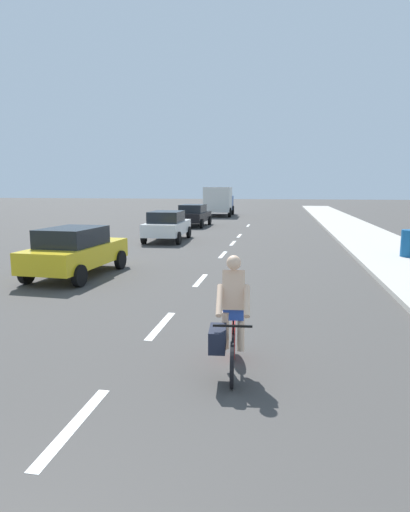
% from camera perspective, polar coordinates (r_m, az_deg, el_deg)
% --- Properties ---
extents(ground_plane, '(160.00, 160.00, 0.00)m').
position_cam_1_polar(ground_plane, '(21.52, 3.66, 1.64)').
color(ground_plane, '#423F3D').
extents(sidewalk_strip, '(3.60, 80.00, 0.14)m').
position_cam_1_polar(sidewalk_strip, '(23.83, 21.43, 1.92)').
color(sidewalk_strip, '#B2ADA3').
rests_on(sidewalk_strip, ground).
extents(lane_stripe_1, '(0.16, 1.80, 0.01)m').
position_cam_1_polar(lane_stripe_1, '(5.73, -17.06, -20.71)').
color(lane_stripe_1, white).
rests_on(lane_stripe_1, ground).
extents(lane_stripe_2, '(0.16, 1.80, 0.01)m').
position_cam_1_polar(lane_stripe_2, '(8.97, -5.88, -9.18)').
color(lane_stripe_2, white).
rests_on(lane_stripe_2, ground).
extents(lane_stripe_3, '(0.16, 1.80, 0.01)m').
position_cam_1_polar(lane_stripe_3, '(13.10, -0.61, -3.24)').
color(lane_stripe_3, white).
rests_on(lane_stripe_3, ground).
extents(lane_stripe_4, '(0.16, 1.80, 0.01)m').
position_cam_1_polar(lane_stripe_4, '(18.03, 2.39, 0.19)').
color(lane_stripe_4, white).
rests_on(lane_stripe_4, ground).
extents(lane_stripe_5, '(0.16, 1.80, 0.01)m').
position_cam_1_polar(lane_stripe_5, '(21.74, 3.73, 1.72)').
color(lane_stripe_5, white).
rests_on(lane_stripe_5, ground).
extents(lane_stripe_6, '(0.16, 1.80, 0.01)m').
position_cam_1_polar(lane_stripe_6, '(25.08, 4.60, 2.71)').
color(lane_stripe_6, white).
rests_on(lane_stripe_6, ground).
extents(lane_stripe_7, '(0.16, 1.80, 0.01)m').
position_cam_1_polar(lane_stripe_7, '(31.79, 5.78, 4.06)').
color(lane_stripe_7, white).
rests_on(lane_stripe_7, ground).
extents(cyclist, '(0.66, 1.71, 1.82)m').
position_cam_1_polar(cyclist, '(6.55, 3.34, -8.56)').
color(cyclist, black).
rests_on(cyclist, ground).
extents(parked_car_yellow, '(2.08, 4.18, 1.57)m').
position_cam_1_polar(parked_car_yellow, '(14.19, -16.85, 0.75)').
color(parked_car_yellow, gold).
rests_on(parked_car_yellow, ground).
extents(parked_car_white, '(2.06, 4.26, 1.57)m').
position_cam_1_polar(parked_car_white, '(22.65, -5.06, 4.13)').
color(parked_car_white, white).
rests_on(parked_car_white, ground).
extents(parked_car_black, '(2.07, 4.36, 1.57)m').
position_cam_1_polar(parked_car_black, '(31.07, -1.55, 5.53)').
color(parked_car_black, black).
rests_on(parked_car_black, ground).
extents(delivery_truck, '(2.89, 6.34, 2.80)m').
position_cam_1_polar(delivery_truck, '(42.19, 1.87, 7.40)').
color(delivery_truck, '#23478C').
rests_on(delivery_truck, ground).
extents(trash_bin_far, '(0.60, 0.60, 1.04)m').
position_cam_1_polar(trash_bin_far, '(18.37, 25.53, 1.53)').
color(trash_bin_far, '#14518C').
rests_on(trash_bin_far, sidewalk_strip).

